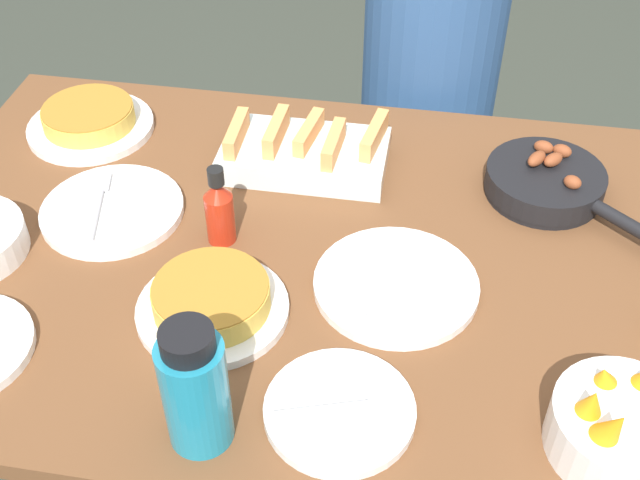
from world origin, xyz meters
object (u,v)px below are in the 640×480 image
melon_tray (305,152)px  water_bottle (195,389)px  fruit_bowl_citrus (621,427)px  skillet (548,183)px  frittata_plate_center (212,301)px  hot_sauce_bottle (219,210)px  empty_plate_mid_edge (340,410)px  person_figure (422,152)px  empty_plate_far_right (112,210)px  frittata_plate_side (90,120)px  empty_plate_far_left (396,285)px

melon_tray → water_bottle: water_bottle is taller
melon_tray → fruit_bowl_citrus: (0.52, -0.55, 0.01)m
skillet → water_bottle: bearing=-88.3°
fruit_bowl_citrus → frittata_plate_center: bearing=166.2°
fruit_bowl_citrus → hot_sauce_bottle: size_ratio=1.27×
empty_plate_mid_edge → person_figure: person_figure is taller
empty_plate_far_right → fruit_bowl_citrus: bearing=-22.8°
frittata_plate_center → water_bottle: bearing=-78.5°
empty_plate_far_right → hot_sauce_bottle: 0.22m
skillet → empty_plate_mid_edge: 0.62m
melon_tray → skillet: 0.45m
fruit_bowl_citrus → hot_sauce_bottle: 0.70m
skillet → person_figure: size_ratio=0.26×
frittata_plate_center → frittata_plate_side: size_ratio=0.94×
empty_plate_far_left → hot_sauce_bottle: (-0.31, 0.07, 0.06)m
melon_tray → frittata_plate_center: size_ratio=1.30×
frittata_plate_center → fruit_bowl_citrus: 0.61m
water_bottle → hot_sauce_bottle: (-0.08, 0.39, -0.03)m
skillet → hot_sauce_bottle: 0.60m
frittata_plate_side → hot_sauce_bottle: bearing=-38.6°
fruit_bowl_citrus → person_figure: person_figure is taller
empty_plate_far_left → melon_tray: bearing=124.2°
hot_sauce_bottle → frittata_plate_side: bearing=141.4°
empty_plate_far_left → person_figure: person_figure is taller
fruit_bowl_citrus → empty_plate_far_right: bearing=157.2°
empty_plate_far_right → empty_plate_mid_edge: bearing=-37.8°
fruit_bowl_citrus → person_figure: bearing=107.2°
hot_sauce_bottle → person_figure: person_figure is taller
frittata_plate_side → person_figure: person_figure is taller
water_bottle → fruit_bowl_citrus: bearing=7.4°
frittata_plate_side → empty_plate_mid_edge: bearing=-45.1°
melon_tray → skillet: bearing=-1.6°
skillet → empty_plate_far_left: skillet is taller
skillet → water_bottle: size_ratio=1.57×
empty_plate_far_right → water_bottle: 0.52m
frittata_plate_center → person_figure: 0.94m
person_figure → empty_plate_mid_edge: bearing=-93.5°
empty_plate_far_left → empty_plate_far_right: (-0.52, 0.10, 0.00)m
fruit_bowl_citrus → water_bottle: (-0.55, -0.07, 0.05)m
frittata_plate_side → empty_plate_mid_edge: frittata_plate_side is taller
empty_plate_mid_edge → person_figure: (0.06, 1.00, -0.26)m
empty_plate_far_left → water_bottle: 0.41m
empty_plate_far_left → fruit_bowl_citrus: 0.40m
empty_plate_far_left → empty_plate_far_right: 0.53m
melon_tray → empty_plate_far_left: bearing=-55.8°
empty_plate_far_right → fruit_bowl_citrus: (0.84, -0.35, 0.04)m
frittata_plate_center → person_figure: bearing=71.3°
empty_plate_far_right → water_bottle: (0.29, -0.42, 0.09)m
frittata_plate_center → fruit_bowl_citrus: (0.59, -0.15, 0.02)m
person_figure → frittata_plate_side: bearing=-149.2°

